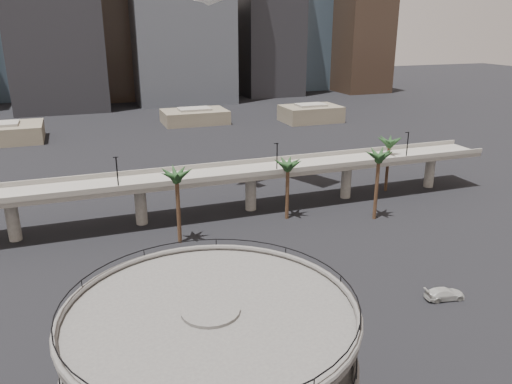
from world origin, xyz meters
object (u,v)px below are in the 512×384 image
object	(u,v)px
car_b	(300,274)
overpass	(197,181)
parking_ramp	(213,381)
car_c	(445,294)
car_a	(241,341)

from	to	relation	value
car_b	overpass	bearing A→B (deg)	26.48
parking_ramp	car_c	distance (m)	42.11
overpass	car_c	size ratio (longest dim) A/B	23.39
car_b	car_c	xyz separation A→B (m)	(16.20, -12.31, 0.10)
car_a	car_b	xyz separation A→B (m)	(13.59, 12.70, 0.03)
parking_ramp	car_c	xyz separation A→B (m)	(37.52, 16.84, -9.03)
parking_ramp	car_a	xyz separation A→B (m)	(7.73, 16.45, -9.16)
car_a	car_c	xyz separation A→B (m)	(29.79, 0.39, 0.13)
overpass	parking_ramp	bearing A→B (deg)	-102.43
car_a	car_b	bearing A→B (deg)	-40.64
overpass	car_c	bearing A→B (deg)	-59.81
car_a	car_c	bearing A→B (deg)	-82.96
car_a	car_b	distance (m)	18.60
parking_ramp	car_b	xyz separation A→B (m)	(21.32, 29.15, -9.12)
car_b	car_c	distance (m)	20.35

